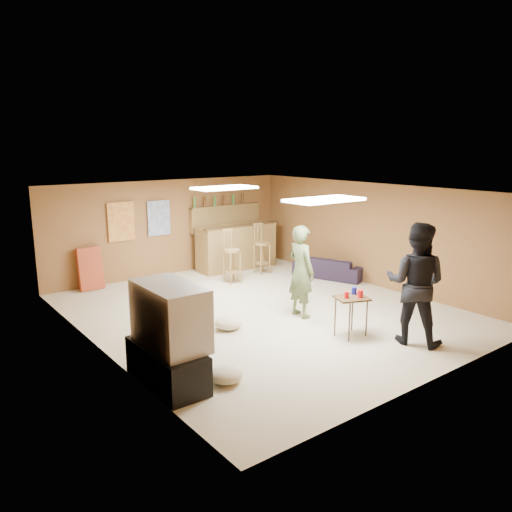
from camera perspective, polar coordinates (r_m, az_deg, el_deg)
ground at (r=9.20m, az=0.76°, el=-6.31°), size 7.00×7.00×0.00m
ceiling at (r=8.74m, az=0.80°, el=7.47°), size 6.00×7.00×0.02m
wall_back at (r=11.81m, az=-9.78°, el=3.24°), size 6.00×0.02×2.20m
wall_front at (r=6.61m, az=19.94°, el=-4.71°), size 6.00×0.02×2.20m
wall_left at (r=7.49m, az=-17.61°, el=-2.55°), size 0.02×7.00×2.20m
wall_right at (r=10.98m, az=13.20°, el=2.40°), size 0.02×7.00×2.20m
tv_stand at (r=6.56m, az=-10.14°, el=-12.18°), size 0.55×1.30×0.50m
dvd_box at (r=6.70m, az=-8.40°, el=-12.54°), size 0.35×0.50×0.08m
tv_body at (r=6.35m, az=-9.80°, el=-6.71°), size 0.60×1.10×0.80m
tv_screen at (r=6.49m, az=-7.37°, el=-6.20°), size 0.02×0.95×0.65m
bar_counter at (r=12.21m, az=-2.24°, el=1.10°), size 2.00×0.60×1.10m
bar_lip at (r=11.92m, az=-1.57°, el=3.50°), size 2.10×0.12×0.05m
bar_shelf at (r=12.43m, az=-3.48°, el=5.72°), size 2.00×0.18×0.05m
bar_backing at (r=12.49m, az=-3.51°, el=4.37°), size 2.00×0.14×0.60m
poster_left at (r=11.24m, az=-15.16°, el=3.81°), size 0.60×0.03×0.85m
poster_right at (r=11.60m, az=-11.05°, el=4.28°), size 0.55×0.03×0.80m
folding_chair_stack at (r=10.99m, az=-18.42°, el=-1.38°), size 0.50×0.26×0.91m
ceiling_panel_front at (r=7.63m, az=7.82°, el=6.38°), size 1.20×0.60×0.04m
ceiling_panel_back at (r=9.71m, az=-3.62°, el=7.78°), size 1.20×0.60×0.04m
person_olive at (r=8.76m, az=5.17°, el=-1.76°), size 0.41×0.61×1.63m
person_black at (r=7.90m, az=17.77°, el=-3.02°), size 1.02×1.12×1.87m
sofa at (r=11.57m, az=8.36°, el=-1.28°), size 1.15×1.72×0.47m
tray_table at (r=8.08m, az=10.79°, el=-6.83°), size 0.61×0.55×0.65m
cup_red_near at (r=7.91m, az=10.31°, el=-4.39°), size 0.09×0.09×0.10m
cup_red_far at (r=7.97m, az=11.85°, el=-4.25°), size 0.11×0.11×0.12m
cup_blue at (r=8.12m, az=11.13°, el=-3.92°), size 0.09×0.09×0.11m
bar_stool_left at (r=10.93m, az=-2.77°, el=0.26°), size 0.45×0.45×1.30m
bar_stool_right at (r=11.73m, az=0.68°, el=0.75°), size 0.36×0.36×1.15m
cushion_near_tv at (r=7.79m, az=-7.31°, el=-8.99°), size 0.76×0.76×0.26m
cushion_mid at (r=8.33m, az=-3.16°, el=-7.64°), size 0.61×0.61×0.21m
cushion_far at (r=6.58m, az=-3.43°, el=-13.39°), size 0.57×0.57×0.20m
bottle_row at (r=12.29m, az=-4.22°, el=6.36°), size 1.48×0.08×0.26m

